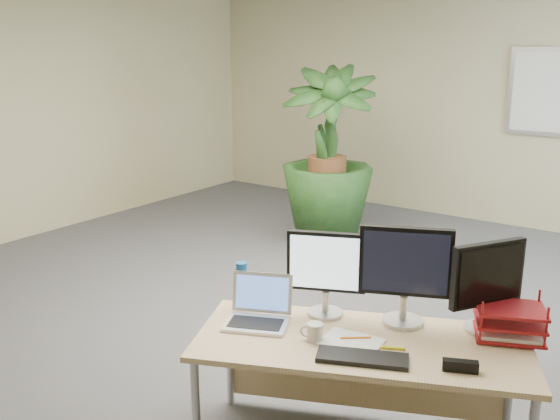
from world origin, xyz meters
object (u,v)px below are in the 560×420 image
Objects in this scene: monitor_left at (326,268)px; laptop at (259,310)px; desk at (362,356)px; monitor_right at (405,269)px; floor_plant at (327,174)px.

monitor_left is 0.42m from laptop.
monitor_left is at bearing 165.02° from desk.
monitor_right is 1.27× the size of laptop.
desk is at bearing 20.77° from laptop.
floor_plant reaches higher than monitor_right.
floor_plant is 3.19× the size of monitor_left.
monitor_left reaches higher than laptop.
desk is 1.20× the size of floor_plant.
floor_plant is at bearing 115.02° from laptop.
laptop is at bearing -146.73° from monitor_right.
monitor_right reaches higher than laptop.
monitor_left is (-0.27, 0.07, 0.40)m from desk.
desk is 0.50m from monitor_right.
floor_plant reaches higher than desk.
monitor_right is 0.80m from laptop.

